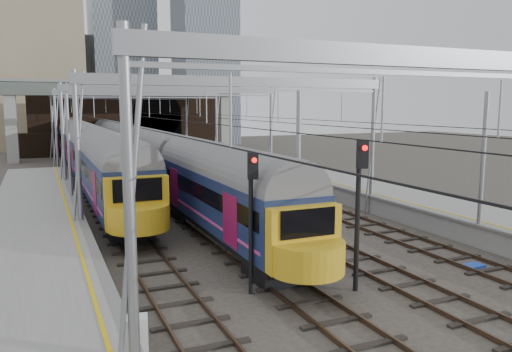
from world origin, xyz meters
name	(u,v)px	position (x,y,z in m)	size (l,w,h in m)	color
ground	(321,271)	(0.00, 0.00, 0.00)	(160.00, 160.00, 0.00)	#38332D
platform_left	(35,273)	(-10.18, 2.50, 0.55)	(4.32, 55.00, 1.12)	gray
tracks	(204,202)	(0.00, 15.00, 0.02)	(14.40, 80.00, 0.22)	#4C3828
overhead_line	(177,103)	(0.00, 21.49, 6.57)	(16.80, 80.00, 8.00)	gray
retaining_wall	(129,121)	(1.40, 51.93, 4.33)	(28.00, 2.75, 9.00)	black
overbridge	(125,98)	(0.00, 46.00, 7.27)	(28.00, 3.00, 9.25)	gray
city_skyline	(115,40)	(2.73, 70.48, 17.09)	(37.50, 27.50, 60.00)	tan
train_main	(135,151)	(-2.00, 28.56, 2.41)	(2.68, 61.89, 4.64)	black
train_second	(86,149)	(-6.00, 30.31, 2.53)	(2.87, 49.72, 4.91)	black
signal_near_left	(252,206)	(-3.42, -1.09, 3.08)	(0.38, 0.47, 4.88)	black
signal_near_centre	(359,198)	(0.04, -2.28, 3.29)	(0.41, 0.48, 5.27)	black
relay_cabinet	(137,338)	(-7.80, -3.93, 0.56)	(0.56, 0.46, 1.11)	silver
equip_cover_a	(252,228)	(0.13, 7.20, 0.06)	(0.94, 0.66, 0.11)	blue
equip_cover_b	(314,239)	(2.02, 4.03, 0.04)	(0.75, 0.53, 0.09)	blue
equip_cover_c	(473,266)	(5.85, -1.96, 0.05)	(0.80, 0.56, 0.09)	blue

